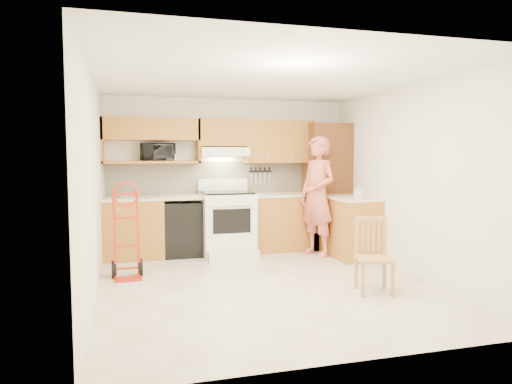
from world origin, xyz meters
name	(u,v)px	position (x,y,z in m)	size (l,w,h in m)	color
floor	(267,285)	(0.00, 0.00, -0.01)	(4.00, 4.50, 0.02)	beige
ceiling	(267,77)	(0.00, 0.00, 2.51)	(4.00, 4.50, 0.02)	white
wall_back	(228,175)	(0.00, 2.26, 1.25)	(4.00, 0.02, 2.50)	white
wall_front	(355,201)	(0.00, -2.26, 1.25)	(4.00, 0.02, 2.50)	white
wall_left	(91,186)	(-2.01, 0.00, 1.25)	(0.02, 4.50, 2.50)	white
wall_right	(412,180)	(2.01, 0.00, 1.25)	(0.02, 4.50, 2.50)	white
backsplash	(228,178)	(0.00, 2.23, 1.20)	(3.92, 0.03, 0.55)	beige
lower_cab_left	(133,229)	(-1.55, 1.95, 0.45)	(0.90, 0.60, 0.90)	#B06F2E
dishwasher	(183,228)	(-0.80, 1.95, 0.42)	(0.60, 0.60, 0.85)	black
lower_cab_right	(281,223)	(0.83, 1.95, 0.45)	(1.14, 0.60, 0.90)	#B06F2E
countertop_left	(153,198)	(-1.25, 1.95, 0.92)	(1.50, 0.63, 0.04)	beige
countertop_right	(281,195)	(0.83, 1.95, 0.92)	(1.14, 0.63, 0.04)	beige
cab_return_right	(350,228)	(1.70, 1.15, 0.45)	(0.60, 1.00, 0.90)	#B06F2E
countertop_return	(351,198)	(1.70, 1.15, 0.92)	(0.63, 1.00, 0.04)	beige
pantry_tall	(326,186)	(1.65, 1.95, 1.05)	(0.70, 0.60, 2.10)	brown
upper_cab_left	(151,129)	(-1.25, 2.08, 1.98)	(1.50, 0.33, 0.34)	#B06F2E
upper_shelf_mw	(152,162)	(-1.25, 2.08, 1.47)	(1.50, 0.33, 0.04)	#B06F2E
upper_cab_center	(223,133)	(-0.12, 2.08, 1.94)	(0.76, 0.33, 0.44)	#B06F2E
upper_cab_right	(278,142)	(0.83, 2.08, 1.80)	(1.14, 0.33, 0.70)	#B06F2E
range_hood	(224,152)	(-0.12, 2.02, 1.63)	(0.76, 0.46, 0.14)	white
knife_strip	(260,175)	(0.55, 2.21, 1.24)	(0.40, 0.05, 0.29)	black
microwave	(158,152)	(-1.16, 2.08, 1.63)	(0.50, 0.34, 0.28)	black
range	(228,218)	(-0.11, 1.74, 0.60)	(0.81, 1.06, 1.19)	white
person	(317,196)	(1.23, 1.35, 0.94)	(0.69, 0.45, 1.88)	#CE634C
hand_truck	(127,235)	(-1.65, 0.74, 0.56)	(0.44, 0.41, 1.13)	red
dining_chair	(374,256)	(1.09, -0.67, 0.43)	(0.39, 0.42, 0.86)	tan
soap_bottle	(359,191)	(1.70, 0.89, 1.05)	(0.10, 0.10, 0.21)	white
bowl	(123,196)	(-1.70, 1.95, 0.97)	(0.24, 0.24, 0.06)	white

